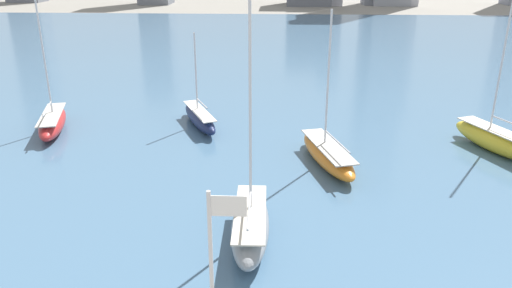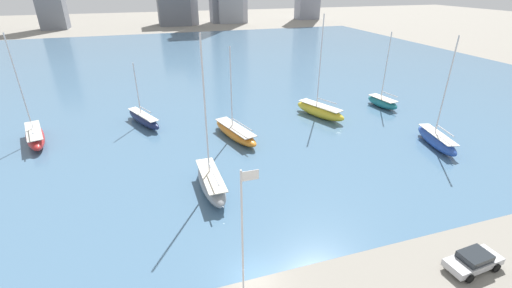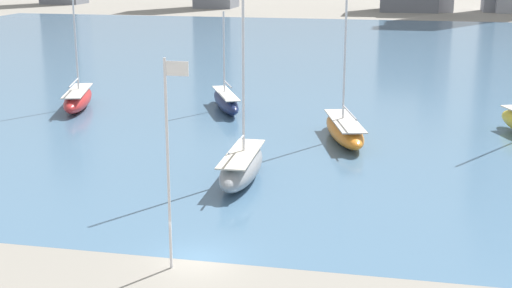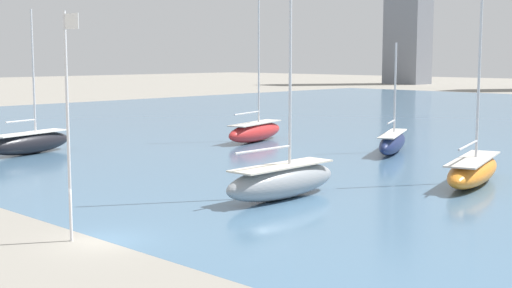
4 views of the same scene
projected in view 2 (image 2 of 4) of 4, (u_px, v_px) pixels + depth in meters
ground_plane at (253, 279)px, 27.01m from camera, size 500.00×500.00×0.00m
harbor_water at (172, 72)px, 87.04m from camera, size 180.00×140.00×0.00m
flag_pole at (243, 232)px, 23.24m from camera, size 1.24×0.14×10.74m
sailboat_teal at (382, 102)px, 62.65m from camera, size 3.42×7.04×13.30m
sailboat_blue at (436, 140)px, 47.83m from camera, size 3.99×9.37×15.06m
sailboat_orange at (235, 132)px, 50.39m from camera, size 5.34×11.03×13.24m
sailboat_gray at (211, 182)px, 37.75m from camera, size 2.64×9.44×16.88m
sailboat_red at (35, 136)px, 48.97m from camera, size 4.99×10.32×15.22m
sailboat_navy at (144, 119)px, 55.12m from camera, size 5.74×9.82×9.88m
sailboat_yellow at (320, 110)px, 58.09m from camera, size 6.03×10.17×16.59m
parked_sedan_silver at (473, 260)px, 27.69m from camera, size 4.92×2.48×1.53m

